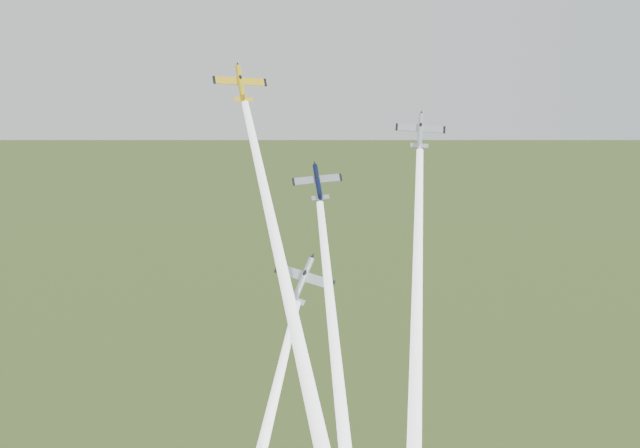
{
  "coord_description": "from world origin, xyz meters",
  "views": [
    {
      "loc": [
        -6.6,
        -110.82,
        115.45
      ],
      "look_at": [
        0.0,
        -6.0,
        92.0
      ],
      "focal_mm": 45.0,
      "sensor_mm": 36.0,
      "label": 1
    }
  ],
  "objects_px": {
    "plane_yellow": "(241,84)",
    "plane_silver_low": "(303,280)",
    "plane_silver_right": "(420,131)",
    "plane_navy": "(318,182)"
  },
  "relations": [
    {
      "from": "plane_silver_right",
      "to": "plane_silver_low",
      "type": "bearing_deg",
      "value": -151.33
    },
    {
      "from": "plane_yellow",
      "to": "plane_silver_low",
      "type": "xyz_separation_m",
      "value": [
        8.04,
        -7.59,
        -25.88
      ]
    },
    {
      "from": "plane_silver_low",
      "to": "plane_yellow",
      "type": "bearing_deg",
      "value": 159.24
    },
    {
      "from": "plane_navy",
      "to": "plane_yellow",
      "type": "bearing_deg",
      "value": 152.38
    },
    {
      "from": "plane_navy",
      "to": "plane_silver_low",
      "type": "height_order",
      "value": "plane_navy"
    },
    {
      "from": "plane_yellow",
      "to": "plane_silver_low",
      "type": "bearing_deg",
      "value": -59.79
    },
    {
      "from": "plane_silver_low",
      "to": "plane_navy",
      "type": "bearing_deg",
      "value": 77.44
    },
    {
      "from": "plane_navy",
      "to": "plane_silver_low",
      "type": "relative_size",
      "value": 0.8
    },
    {
      "from": "plane_silver_right",
      "to": "plane_silver_low",
      "type": "distance_m",
      "value": 26.18
    },
    {
      "from": "plane_silver_low",
      "to": "plane_silver_right",
      "type": "bearing_deg",
      "value": 41.11
    }
  ]
}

